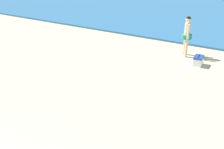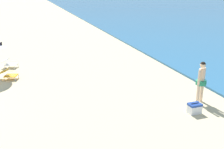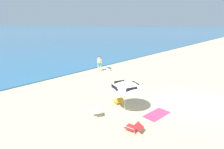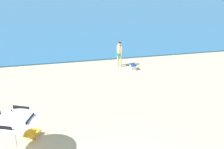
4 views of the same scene
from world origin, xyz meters
name	(u,v)px [view 1 (image 1 of 4)]	position (x,y,z in m)	size (l,w,h in m)	color
person_standing_near_shore	(187,33)	(2.20, 11.34, 1.03)	(0.43, 0.48, 1.78)	beige
cooler_box	(198,61)	(2.98, 10.55, 0.20)	(0.36, 0.50, 0.43)	white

